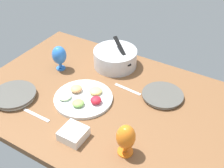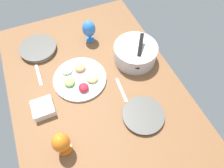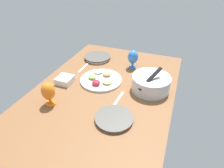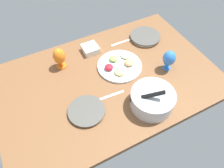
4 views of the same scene
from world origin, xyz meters
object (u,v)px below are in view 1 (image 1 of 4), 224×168
fruit_platter (83,97)px  dinner_plate_right (163,95)px  hurricane_glass_orange (126,138)px  square_bowl_white (73,133)px  mixing_bowl (115,57)px  hurricane_glass_blue (59,56)px  dinner_plate_left (14,95)px

fruit_platter → dinner_plate_right: bearing=33.7°
hurricane_glass_orange → square_bowl_white: size_ratio=1.42×
fruit_platter → hurricane_glass_orange: bearing=-28.1°
mixing_bowl → fruit_platter: mixing_bowl is taller
mixing_bowl → fruit_platter: (2.15, -40.10, -4.72)cm
dinner_plate_right → hurricane_glass_orange: bearing=-89.0°
mixing_bowl → hurricane_glass_orange: mixing_bowl is taller
dinner_plate_right → square_bowl_white: bearing=-116.4°
hurricane_glass_orange → hurricane_glass_blue: bearing=151.1°
hurricane_glass_orange → square_bowl_white: hurricane_glass_orange is taller
dinner_plate_left → hurricane_glass_orange: size_ratio=1.49×
hurricane_glass_orange → hurricane_glass_blue: hurricane_glass_orange is taller
dinner_plate_right → fruit_platter: size_ratio=0.71×
dinner_plate_right → hurricane_glass_blue: size_ratio=1.44×
mixing_bowl → hurricane_glass_blue: (-28.88, -22.21, 3.99)cm
mixing_bowl → hurricane_glass_blue: 36.65cm
fruit_platter → hurricane_glass_orange: (39.28, -21.01, 8.52)cm
fruit_platter → square_bowl_white: 29.10cm
mixing_bowl → hurricane_glass_blue: bearing=-142.4°
dinner_plate_right → dinner_plate_left: bearing=-148.7°
dinner_plate_left → dinner_plate_right: bearing=31.3°
dinner_plate_right → square_bowl_white: square_bowl_white is taller
fruit_platter → hurricane_glass_blue: (-31.04, 17.89, 8.71)cm
mixing_bowl → fruit_platter: size_ratio=0.85×
fruit_platter → square_bowl_white: bearing=-63.9°
dinner_plate_left → hurricane_glass_blue: hurricane_glass_blue is taller
dinner_plate_left → fruit_platter: bearing=28.5°
hurricane_glass_blue → square_bowl_white: bearing=-45.1°
dinner_plate_right → hurricane_glass_orange: hurricane_glass_orange is taller
mixing_bowl → hurricane_glass_orange: 73.93cm
dinner_plate_right → fruit_platter: 46.24cm
fruit_platter → hurricane_glass_orange: size_ratio=1.98×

